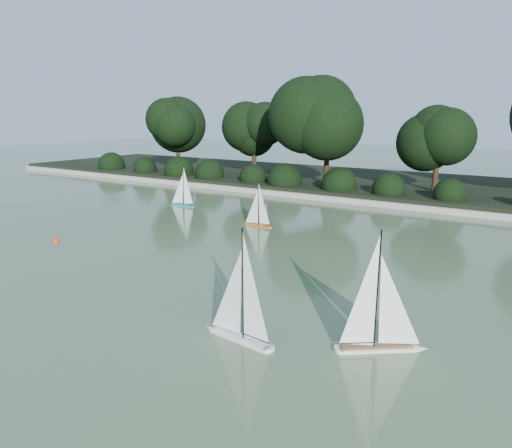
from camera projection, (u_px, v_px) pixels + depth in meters
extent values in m
plane|color=#384B2D|center=(208.00, 282.00, 9.07)|extent=(80.00, 80.00, 0.00)
cube|color=gray|center=(383.00, 204.00, 16.34)|extent=(40.00, 0.35, 0.18)
cube|color=black|center=(419.00, 187.00, 19.56)|extent=(40.00, 8.00, 0.30)
cylinder|color=black|center=(178.00, 161.00, 23.97)|extent=(0.20, 0.20, 1.51)
sphere|color=black|center=(177.00, 122.00, 23.57)|extent=(2.38, 2.38, 2.38)
cylinder|color=black|center=(254.00, 166.00, 22.29)|extent=(0.20, 0.20, 1.37)
sphere|color=black|center=(254.00, 128.00, 21.92)|extent=(2.24, 2.24, 2.24)
cylinder|color=black|center=(326.00, 170.00, 19.35)|extent=(0.20, 0.20, 1.66)
sphere|color=black|center=(328.00, 117.00, 18.91)|extent=(2.66, 2.66, 2.66)
cylinder|color=black|center=(435.00, 182.00, 17.62)|extent=(0.20, 0.20, 1.26)
sphere|color=black|center=(438.00, 137.00, 17.27)|extent=(2.10, 2.10, 2.10)
sphere|color=black|center=(115.00, 166.00, 24.62)|extent=(1.10, 1.10, 1.10)
sphere|color=black|center=(144.00, 168.00, 23.53)|extent=(1.10, 1.10, 1.10)
sphere|color=black|center=(175.00, 171.00, 22.44)|extent=(1.10, 1.10, 1.10)
sphere|color=black|center=(210.00, 174.00, 21.35)|extent=(1.10, 1.10, 1.10)
sphere|color=black|center=(248.00, 177.00, 20.26)|extent=(1.10, 1.10, 1.10)
sphere|color=black|center=(291.00, 181.00, 19.17)|extent=(1.10, 1.10, 1.10)
sphere|color=black|center=(339.00, 185.00, 18.08)|extent=(1.10, 1.10, 1.10)
sphere|color=black|center=(393.00, 190.00, 16.99)|extent=(1.10, 1.10, 1.10)
sphere|color=black|center=(454.00, 195.00, 15.90)|extent=(1.10, 1.10, 1.10)
cube|color=silver|center=(241.00, 337.00, 6.76)|extent=(1.01, 0.31, 0.10)
cone|color=silver|center=(211.00, 325.00, 7.12)|extent=(0.22, 0.22, 0.20)
cylinder|color=silver|center=(269.00, 348.00, 6.44)|extent=(0.13, 0.13, 0.10)
cylinder|color=black|center=(243.00, 280.00, 6.55)|extent=(0.02, 0.02, 1.53)
cylinder|color=black|center=(256.00, 335.00, 6.56)|extent=(0.45, 0.07, 0.02)
cube|color=silver|center=(377.00, 347.00, 6.47)|extent=(0.93, 0.78, 0.10)
cone|color=silver|center=(422.00, 345.00, 6.51)|extent=(0.29, 0.29, 0.20)
cylinder|color=silver|center=(339.00, 348.00, 6.43)|extent=(0.17, 0.17, 0.10)
cube|color=olive|center=(378.00, 343.00, 6.46)|extent=(0.83, 0.69, 0.01)
cylinder|color=black|center=(377.00, 285.00, 6.28)|extent=(0.03, 0.03, 1.57)
cylinder|color=black|center=(357.00, 339.00, 6.43)|extent=(0.38, 0.30, 0.02)
cube|color=#CF5F19|center=(258.00, 225.00, 13.57)|extent=(0.78, 0.18, 0.08)
cone|color=#CF5F19|center=(245.00, 223.00, 13.82)|extent=(0.16, 0.16, 0.15)
cylinder|color=#CF5F19|center=(270.00, 226.00, 13.35)|extent=(0.10, 0.10, 0.08)
cylinder|color=black|center=(259.00, 202.00, 13.41)|extent=(0.02, 0.02, 1.20)
cylinder|color=black|center=(264.00, 222.00, 13.43)|extent=(0.36, 0.02, 0.01)
cube|color=#108B87|center=(183.00, 205.00, 16.51)|extent=(0.85, 0.22, 0.08)
cone|color=#108B87|center=(171.00, 203.00, 16.75)|extent=(0.18, 0.18, 0.17)
cylinder|color=#108B87|center=(193.00, 206.00, 16.31)|extent=(0.11, 0.11, 0.08)
cylinder|color=black|center=(183.00, 184.00, 16.34)|extent=(0.02, 0.02, 1.30)
cylinder|color=black|center=(188.00, 202.00, 16.38)|extent=(0.39, 0.04, 0.01)
sphere|color=red|center=(56.00, 242.00, 11.94)|extent=(0.17, 0.17, 0.17)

